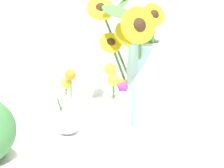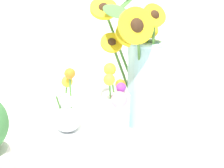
{
  "view_description": "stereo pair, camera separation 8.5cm",
  "coord_description": "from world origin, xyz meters",
  "px_view_note": "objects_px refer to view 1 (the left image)",
  "views": [
    {
      "loc": [
        -0.46,
        -0.6,
        0.42
      ],
      "look_at": [
        -0.02,
        0.09,
        0.15
      ],
      "focal_mm": 50.0,
      "sensor_mm": 36.0,
      "label": 1
    },
    {
      "loc": [
        -0.38,
        -0.64,
        0.42
      ],
      "look_at": [
        -0.02,
        0.09,
        0.15
      ],
      "focal_mm": 50.0,
      "sensor_mm": 36.0,
      "label": 2
    }
  ],
  "objects_px": {
    "serving_tray": "(112,130)",
    "mason_jar_sunflowers": "(140,68)",
    "vase_bulb_right": "(67,113)",
    "vase_small_center": "(117,108)"
  },
  "relations": [
    {
      "from": "serving_tray",
      "to": "mason_jar_sunflowers",
      "type": "height_order",
      "value": "mason_jar_sunflowers"
    },
    {
      "from": "serving_tray",
      "to": "vase_bulb_right",
      "type": "bearing_deg",
      "value": 166.91
    },
    {
      "from": "vase_small_center",
      "to": "vase_bulb_right",
      "type": "bearing_deg",
      "value": 148.83
    },
    {
      "from": "mason_jar_sunflowers",
      "to": "vase_bulb_right",
      "type": "relative_size",
      "value": 2.19
    },
    {
      "from": "vase_small_center",
      "to": "serving_tray",
      "type": "bearing_deg",
      "value": 78.21
    },
    {
      "from": "serving_tray",
      "to": "mason_jar_sunflowers",
      "type": "relative_size",
      "value": 1.09
    },
    {
      "from": "serving_tray",
      "to": "vase_bulb_right",
      "type": "xyz_separation_m",
      "value": [
        -0.13,
        0.03,
        0.07
      ]
    },
    {
      "from": "mason_jar_sunflowers",
      "to": "vase_small_center",
      "type": "height_order",
      "value": "mason_jar_sunflowers"
    },
    {
      "from": "serving_tray",
      "to": "mason_jar_sunflowers",
      "type": "bearing_deg",
      "value": -14.14
    },
    {
      "from": "serving_tray",
      "to": "vase_bulb_right",
      "type": "distance_m",
      "value": 0.15
    }
  ]
}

